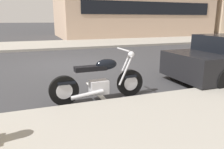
{
  "coord_description": "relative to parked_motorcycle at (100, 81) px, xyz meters",
  "views": [
    {
      "loc": [
        -1.44,
        -8.56,
        1.73
      ],
      "look_at": [
        0.22,
        -4.09,
        0.54
      ],
      "focal_mm": 35.17,
      "sensor_mm": 36.0,
      "label": 1
    }
  ],
  "objects": [
    {
      "name": "ground_plane",
      "position": [
        0.08,
        4.15,
        -0.42
      ],
      "size": [
        260.0,
        260.0,
        0.0
      ],
      "primitive_type": "plane",
      "color": "#333335"
    },
    {
      "name": "parked_motorcycle",
      "position": [
        0.0,
        0.0,
        0.0
      ],
      "size": [
        2.14,
        0.62,
        1.11
      ],
      "rotation": [
        0.0,
        0.0,
        0.03
      ],
      "color": "black",
      "rests_on": "ground"
    },
    {
      "name": "sidewalk_far_curb",
      "position": [
        12.08,
        11.09,
        -0.35
      ],
      "size": [
        120.0,
        5.0,
        0.14
      ],
      "primitive_type": "cube",
      "color": "gray",
      "rests_on": "ground"
    },
    {
      "name": "parking_stall_stripe",
      "position": [
        0.08,
        0.31,
        -0.42
      ],
      "size": [
        0.12,
        2.2,
        0.01
      ],
      "primitive_type": "cube",
      "color": "silver",
      "rests_on": "ground"
    }
  ]
}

